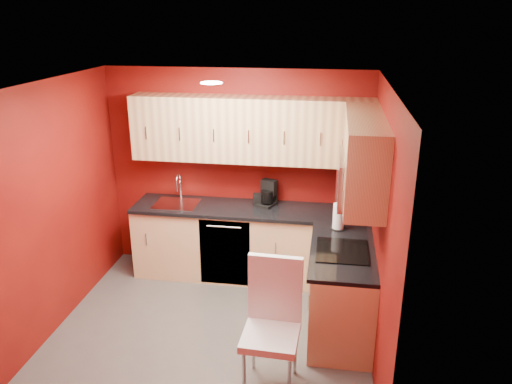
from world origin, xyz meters
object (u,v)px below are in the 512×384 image
(microwave, at_px, (360,179))
(napkin_holder, at_px, (258,199))
(sink, at_px, (177,201))
(dining_chair, at_px, (271,329))
(paper_towel, at_px, (339,216))
(coffee_maker, at_px, (267,193))

(microwave, height_order, napkin_holder, microwave)
(sink, bearing_deg, napkin_holder, 7.11)
(microwave, distance_m, dining_chair, 1.57)
(sink, xyz_separation_m, dining_chair, (1.40, -1.91, -0.36))
(sink, distance_m, dining_chair, 2.39)
(paper_towel, bearing_deg, napkin_holder, 148.51)
(sink, height_order, napkin_holder, sink)
(coffee_maker, height_order, napkin_holder, coffee_maker)
(coffee_maker, bearing_deg, microwave, -24.88)
(paper_towel, bearing_deg, coffee_maker, 146.62)
(microwave, bearing_deg, sink, 154.40)
(microwave, relative_size, sink, 1.46)
(microwave, xyz_separation_m, coffee_maker, (-1.01, 1.10, -0.60))
(sink, bearing_deg, coffee_maker, 5.08)
(sink, relative_size, napkin_holder, 4.08)
(sink, relative_size, coffee_maker, 1.70)
(paper_towel, bearing_deg, microwave, -73.83)
(coffee_maker, xyz_separation_m, paper_towel, (0.85, -0.56, -0.01))
(napkin_holder, distance_m, paper_towel, 1.12)
(paper_towel, xyz_separation_m, dining_chair, (-0.54, -1.44, -0.47))
(napkin_holder, bearing_deg, dining_chair, -78.33)
(microwave, distance_m, coffee_maker, 1.61)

